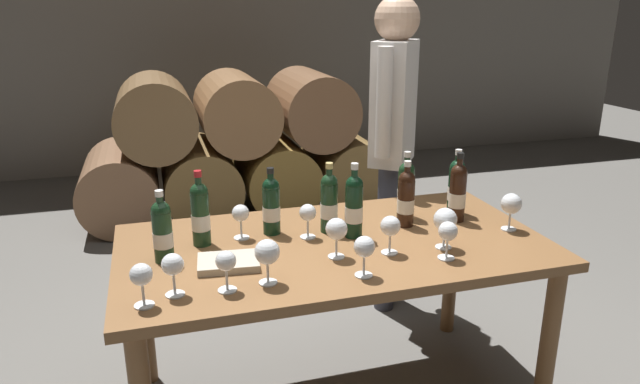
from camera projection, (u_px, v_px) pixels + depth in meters
cellar_back_wall at (210, 31)px, 5.94m from camera, size 10.00×0.24×2.80m
barrel_stack at (237, 149)px, 4.75m from camera, size 2.49×0.90×1.15m
dining_table at (334, 263)px, 2.34m from camera, size 1.70×0.90×0.76m
wine_bottle_0 at (162, 231)px, 2.11m from camera, size 0.07×0.07×0.28m
wine_bottle_1 at (456, 186)px, 2.60m from camera, size 0.07×0.07×0.30m
wine_bottle_2 at (406, 198)px, 2.45m from camera, size 0.07×0.07×0.29m
wine_bottle_3 at (354, 206)px, 2.33m from camera, size 0.07×0.07×0.31m
wine_bottle_4 at (329, 202)px, 2.39m from camera, size 0.07×0.07×0.30m
wine_bottle_5 at (406, 189)px, 2.56m from camera, size 0.07×0.07×0.30m
wine_bottle_6 at (458, 192)px, 2.51m from camera, size 0.07×0.07×0.31m
wine_bottle_7 at (200, 213)px, 2.25m from camera, size 0.07×0.07×0.30m
wine_bottle_8 at (271, 205)px, 2.37m from camera, size 0.07×0.07×0.28m
wine_glass_0 at (364, 248)px, 2.00m from camera, size 0.08×0.08×0.15m
wine_glass_1 at (511, 204)px, 2.41m from camera, size 0.09×0.09×0.16m
wine_glass_2 at (390, 227)px, 2.18m from camera, size 0.08×0.08×0.15m
wine_glass_3 at (226, 263)px, 1.89m from camera, size 0.07×0.07×0.14m
wine_glass_4 at (445, 220)px, 2.23m from camera, size 0.09×0.09×0.16m
wine_glass_5 at (141, 276)px, 1.80m from camera, size 0.07×0.07×0.15m
wine_glass_6 at (173, 266)px, 1.86m from camera, size 0.07×0.07×0.15m
wine_glass_7 at (336, 230)px, 2.14m from camera, size 0.08×0.08×0.16m
wine_glass_8 at (241, 215)px, 2.32m from camera, size 0.07×0.07×0.14m
wine_glass_9 at (448, 233)px, 2.14m from camera, size 0.07×0.07×0.15m
wine_glass_10 at (308, 214)px, 2.33m from camera, size 0.07×0.07×0.14m
wine_glass_11 at (267, 253)px, 1.94m from camera, size 0.09×0.09×0.16m
tasting_notebook at (228, 262)px, 2.10m from camera, size 0.24×0.18×0.03m
sommelier_presenting at (393, 128)px, 3.06m from camera, size 0.34×0.41×1.72m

